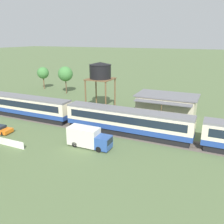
{
  "coord_description": "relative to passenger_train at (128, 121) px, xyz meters",
  "views": [
    {
      "loc": [
        -3.2,
        -32.85,
        14.51
      ],
      "look_at": [
        -19.45,
        2.98,
        2.08
      ],
      "focal_mm": 38.0,
      "sensor_mm": 36.0,
      "label": 1
    }
  ],
  "objects": [
    {
      "name": "railway_track",
      "position": [
        -3.73,
        0.0,
        -2.24
      ],
      "size": [
        144.29,
        3.6,
        0.04
      ],
      "color": "#665B51",
      "rests_on": "ground_plane"
    },
    {
      "name": "station_building",
      "position": [
        3.66,
        10.2,
        0.05
      ],
      "size": [
        11.01,
        7.71,
        4.53
      ],
      "color": "beige",
      "rests_on": "ground_plane"
    },
    {
      "name": "yard_tree_1",
      "position": [
        -25.35,
        19.81,
        3.02
      ],
      "size": [
        3.91,
        3.91,
        7.23
      ],
      "color": "brown",
      "rests_on": "ground_plane"
    },
    {
      "name": "delivery_truck_blue",
      "position": [
        -3.54,
        -6.32,
        -0.88
      ],
      "size": [
        6.19,
        2.08,
        2.72
      ],
      "color": "#2D519E",
      "rests_on": "ground_plane"
    },
    {
      "name": "yard_tree_0",
      "position": [
        -34.64,
        21.94,
        2.45
      ],
      "size": [
        3.32,
        3.32,
        6.38
      ],
      "color": "brown",
      "rests_on": "ground_plane"
    },
    {
      "name": "passenger_train",
      "position": [
        0.0,
        0.0,
        0.0
      ],
      "size": [
        103.97,
        2.92,
        4.04
      ],
      "color": "#234293",
      "rests_on": "ground_plane"
    },
    {
      "name": "water_tower",
      "position": [
        -9.74,
        9.69,
        5.79
      ],
      "size": [
        4.95,
        4.95,
        9.89
      ],
      "color": "brown",
      "rests_on": "ground_plane"
    }
  ]
}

